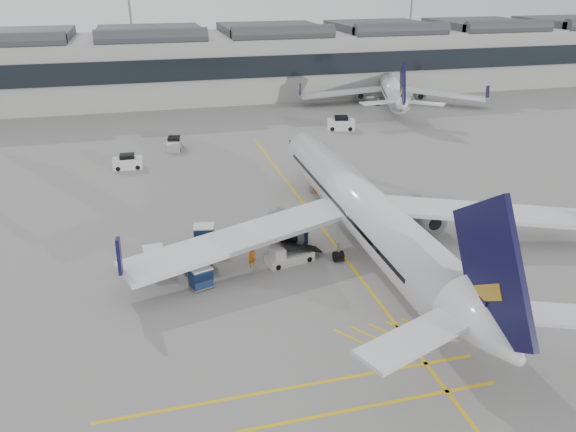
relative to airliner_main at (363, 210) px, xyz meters
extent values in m
plane|color=gray|center=(-12.02, -5.47, -3.40)|extent=(220.00, 220.00, 0.00)
cube|color=#9E9E99|center=(-12.02, 66.53, 2.10)|extent=(200.00, 20.00, 11.00)
cube|color=black|center=(-12.02, 56.33, 3.10)|extent=(200.00, 0.50, 3.60)
cube|color=#38383D|center=(-12.02, 66.53, 8.30)|extent=(200.00, 18.00, 1.40)
cylinder|color=slate|center=(-17.02, 80.53, 9.10)|extent=(0.44, 0.44, 25.00)
cylinder|color=slate|center=(42.98, 80.53, 9.10)|extent=(0.44, 0.44, 25.00)
cube|color=gold|center=(-2.02, 4.53, -3.39)|extent=(0.25, 60.00, 0.01)
cylinder|color=silver|center=(0.01, 0.75, 0.06)|extent=(4.39, 32.93, 4.12)
cone|color=silver|center=(0.16, 19.39, 0.06)|extent=(4.16, 4.42, 4.12)
cone|color=silver|center=(-0.15, -18.34, 0.50)|extent=(4.17, 5.30, 4.12)
cube|color=silver|center=(-10.43, -0.81, -0.93)|extent=(18.97, 9.38, 0.38)
cube|color=silver|center=(10.41, -0.98, -0.93)|extent=(18.93, 9.65, 0.38)
cylinder|color=slate|center=(-6.35, 1.35, -1.70)|extent=(2.34, 3.97, 2.30)
cylinder|color=slate|center=(6.37, 1.24, -1.70)|extent=(2.34, 3.97, 2.30)
cube|color=black|center=(-0.14, -17.68, 3.57)|extent=(0.40, 8.35, 9.18)
cylinder|color=black|center=(0.11, 13.36, -3.04)|extent=(0.31, 0.70, 0.70)
cylinder|color=black|center=(-2.76, -1.97, -2.96)|extent=(0.77, 0.88, 0.88)
cylinder|color=black|center=(2.73, -2.02, -2.96)|extent=(0.77, 0.88, 0.88)
cylinder|color=silver|center=(25.89, 51.78, -0.58)|extent=(11.60, 26.54, 3.36)
cone|color=silver|center=(30.65, 66.23, -0.58)|extent=(4.31, 4.45, 3.36)
cone|color=silver|center=(21.01, 37.00, -0.22)|extent=(4.54, 5.13, 3.36)
cube|color=silver|center=(17.40, 53.17, -1.38)|extent=(15.22, 3.28, 0.31)
cube|color=silver|center=(33.54, 47.85, -1.38)|extent=(14.17, 11.59, 0.31)
cylinder|color=slate|center=(21.10, 53.83, -2.01)|extent=(2.79, 3.65, 1.88)
cylinder|color=slate|center=(30.96, 50.58, -2.01)|extent=(2.79, 3.65, 1.88)
cube|color=black|center=(21.18, 37.51, 2.29)|extent=(2.39, 6.55, 7.49)
cylinder|color=black|center=(29.11, 61.55, -3.11)|extent=(0.42, 0.62, 0.57)
cylinder|color=black|center=(23.06, 50.36, -3.04)|extent=(0.82, 0.88, 0.72)
cylinder|color=black|center=(27.31, 48.96, -3.04)|extent=(0.82, 0.88, 0.72)
cube|color=silver|center=(-6.56, -1.10, -3.04)|extent=(4.06, 2.34, 0.70)
cube|color=black|center=(-5.58, -0.87, -2.24)|extent=(3.57, 1.85, 1.48)
cube|color=silver|center=(-7.63, -1.35, -2.34)|extent=(1.18, 1.48, 0.90)
cylinder|color=black|center=(-7.76, -2.10, -3.17)|extent=(0.47, 0.28, 0.44)
cylinder|color=black|center=(-8.09, -0.73, -3.17)|extent=(0.47, 0.28, 0.44)
cylinder|color=black|center=(-5.03, -1.46, -3.17)|extent=(0.47, 0.28, 0.44)
cylinder|color=black|center=(-5.35, -0.09, -3.17)|extent=(0.47, 0.28, 0.44)
cube|color=gray|center=(-5.27, 1.77, -3.19)|extent=(1.96, 1.63, 0.13)
cube|color=#122349|center=(-5.27, 1.77, -2.30)|extent=(1.79, 1.57, 1.62)
cube|color=silver|center=(-5.27, 1.77, -1.45)|extent=(1.84, 1.63, 0.11)
cylinder|color=black|center=(-6.03, 1.12, -3.27)|extent=(0.25, 0.12, 0.25)
cylinder|color=black|center=(-6.08, 2.35, -3.27)|extent=(0.25, 0.12, 0.25)
cylinder|color=black|center=(-4.47, 1.18, -3.27)|extent=(0.25, 0.12, 0.25)
cylinder|color=black|center=(-4.51, 2.41, -3.27)|extent=(0.25, 0.12, 0.25)
cube|color=gray|center=(-13.89, -3.25, -3.23)|extent=(1.93, 1.75, 0.11)
cube|color=#122349|center=(-13.89, -3.25, -2.47)|extent=(1.79, 1.67, 1.37)
cube|color=silver|center=(-13.89, -3.25, -1.75)|extent=(1.85, 1.72, 0.09)
cylinder|color=black|center=(-14.36, -3.95, -3.29)|extent=(0.23, 0.15, 0.21)
cylinder|color=black|center=(-14.68, -2.96, -3.29)|extent=(0.23, 0.15, 0.21)
cylinder|color=black|center=(-13.10, -3.54, -3.29)|extent=(0.23, 0.15, 0.21)
cylinder|color=black|center=(-13.43, -2.55, -3.29)|extent=(0.23, 0.15, 0.21)
cube|color=gray|center=(-17.08, 0.79, -3.22)|extent=(1.72, 1.44, 0.12)
cube|color=#122349|center=(-17.08, 0.79, -2.45)|extent=(1.57, 1.39, 1.40)
cube|color=silver|center=(-17.08, 0.79, -1.71)|extent=(1.62, 1.44, 0.10)
cylinder|color=black|center=(-17.72, 0.22, -3.29)|extent=(0.22, 0.11, 0.21)
cylinder|color=black|center=(-17.78, 1.29, -3.29)|extent=(0.22, 0.11, 0.21)
cylinder|color=black|center=(-16.37, 0.30, -3.29)|extent=(0.22, 0.11, 0.21)
cylinder|color=black|center=(-16.43, 1.36, -3.29)|extent=(0.22, 0.11, 0.21)
cube|color=gray|center=(-12.80, 3.49, -3.20)|extent=(2.04, 1.78, 0.13)
cube|color=#122349|center=(-12.80, 3.49, -2.36)|extent=(1.87, 1.70, 1.54)
cube|color=silver|center=(-12.80, 3.49, -1.55)|extent=(1.93, 1.76, 0.11)
cylinder|color=black|center=(-13.63, 3.04, -3.28)|extent=(0.25, 0.15, 0.23)
cylinder|color=black|center=(-13.42, 4.19, -3.28)|extent=(0.25, 0.15, 0.23)
cylinder|color=black|center=(-12.17, 2.78, -3.28)|extent=(0.25, 0.15, 0.23)
cylinder|color=black|center=(-11.96, 3.93, -3.28)|extent=(0.25, 0.15, 0.23)
imported|color=orange|center=(-9.63, -1.14, -2.50)|extent=(0.75, 0.61, 1.79)
imported|color=#E55E0C|center=(-7.24, 2.53, -2.46)|extent=(1.04, 0.89, 1.87)
cube|color=#4C5044|center=(-13.91, -0.12, -2.90)|extent=(2.29, 1.42, 0.90)
cube|color=#4C5044|center=(-13.91, -0.12, -2.36)|extent=(1.12, 1.12, 0.45)
cylinder|color=black|center=(-14.74, -0.68, -3.14)|extent=(0.51, 0.24, 0.50)
cylinder|color=black|center=(-14.70, 0.49, -3.14)|extent=(0.51, 0.24, 0.50)
cylinder|color=black|center=(-13.12, -0.73, -3.14)|extent=(0.51, 0.24, 0.50)
cylinder|color=black|center=(-13.08, 0.44, -3.14)|extent=(0.51, 0.24, 0.50)
cone|color=#F24C0A|center=(-0.09, 13.07, -3.14)|extent=(0.36, 0.36, 0.50)
cone|color=#F24C0A|center=(4.96, 0.81, -3.15)|extent=(0.35, 0.35, 0.48)
cube|color=silver|center=(-19.04, 26.35, -2.74)|extent=(3.41, 1.79, 1.30)
cube|color=black|center=(-19.04, 26.35, -1.95)|extent=(1.73, 1.64, 0.56)
cylinder|color=black|center=(-20.18, 25.65, -3.12)|extent=(0.56, 0.22, 0.56)
cylinder|color=black|center=(-20.13, 27.13, -3.12)|extent=(0.56, 0.22, 0.56)
cylinder|color=black|center=(-17.95, 25.57, -3.12)|extent=(0.56, 0.22, 0.56)
cylinder|color=black|center=(-17.89, 27.05, -3.12)|extent=(0.56, 0.22, 0.56)
cube|color=silver|center=(-13.10, 32.88, -2.76)|extent=(2.18, 3.50, 1.27)
cube|color=black|center=(-13.10, 32.88, -1.99)|extent=(1.80, 1.88, 0.54)
cylinder|color=black|center=(-12.57, 31.68, -3.12)|extent=(0.29, 0.57, 0.54)
cylinder|color=black|center=(-14.00, 31.93, -3.12)|extent=(0.29, 0.57, 0.54)
cylinder|color=black|center=(-12.19, 33.83, -3.12)|extent=(0.29, 0.57, 0.54)
cylinder|color=black|center=(-13.63, 34.08, -3.12)|extent=(0.29, 0.57, 0.54)
cube|color=silver|center=(11.32, 36.72, -2.64)|extent=(4.27, 2.86, 1.52)
cube|color=black|center=(11.32, 36.72, -1.71)|extent=(2.35, 2.27, 0.65)
cylinder|color=black|center=(9.84, 36.20, -3.07)|extent=(0.69, 0.39, 0.65)
cylinder|color=black|center=(10.27, 37.89, -3.07)|extent=(0.69, 0.39, 0.65)
cylinder|color=black|center=(12.36, 35.56, -3.07)|extent=(0.69, 0.39, 0.65)
cylinder|color=black|center=(12.80, 37.24, -3.07)|extent=(0.69, 0.39, 0.65)
camera|label=1|loc=(-16.85, -39.53, 17.98)|focal=35.00mm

